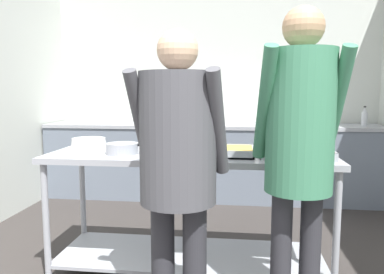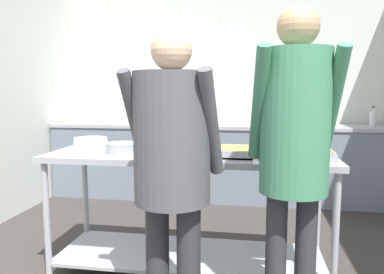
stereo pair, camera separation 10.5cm
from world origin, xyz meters
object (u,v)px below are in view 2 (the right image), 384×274
at_px(plate_stack, 91,142).
at_px(water_bottle, 373,117).
at_px(sauce_pan, 122,147).
at_px(guest_serving_left, 172,154).
at_px(broccoli_bowl, 169,148).
at_px(serving_tray_roast, 295,154).
at_px(serving_tray_vegetables, 223,152).
at_px(guest_serving_right, 295,138).

xyz_separation_m(plate_stack, water_bottle, (2.60, 1.77, 0.10)).
xyz_separation_m(sauce_pan, guest_serving_left, (0.49, -0.60, 0.07)).
relative_size(plate_stack, sauce_pan, 0.73).
bearing_deg(broccoli_bowl, serving_tray_roast, 2.21).
height_order(serving_tray_roast, water_bottle, water_bottle).
height_order(sauce_pan, serving_tray_roast, sauce_pan).
bearing_deg(serving_tray_vegetables, serving_tray_roast, -3.01).
bearing_deg(serving_tray_vegetables, plate_stack, 167.71).
distance_m(plate_stack, serving_tray_roast, 1.55).
bearing_deg(water_bottle, plate_stack, -145.67).
height_order(plate_stack, broccoli_bowl, broccoli_bowl).
distance_m(sauce_pan, water_bottle, 3.03).
relative_size(serving_tray_vegetables, guest_serving_right, 0.23).
distance_m(guest_serving_right, water_bottle, 2.81).
bearing_deg(guest_serving_left, guest_serving_right, 6.67).
relative_size(sauce_pan, guest_serving_left, 0.22).
xyz_separation_m(broccoli_bowl, guest_serving_right, (0.77, -0.50, 0.15)).
distance_m(serving_tray_vegetables, water_bottle, 2.53).
height_order(plate_stack, serving_tray_roast, plate_stack).
xyz_separation_m(serving_tray_vegetables, water_bottle, (1.54, 2.00, 0.11)).
xyz_separation_m(serving_tray_roast, guest_serving_left, (-0.69, -0.61, 0.08)).
height_order(sauce_pan, water_bottle, water_bottle).
bearing_deg(serving_tray_roast, serving_tray_vegetables, 176.99).
relative_size(serving_tray_vegetables, guest_serving_left, 0.25).
height_order(plate_stack, serving_tray_vegetables, plate_stack).
relative_size(broccoli_bowl, guest_serving_left, 0.16).
bearing_deg(water_bottle, guest_serving_left, -123.68).
distance_m(guest_serving_left, guest_serving_right, 0.63).
height_order(sauce_pan, guest_serving_left, guest_serving_left).
xyz_separation_m(serving_tray_roast, water_bottle, (1.07, 2.03, 0.11)).
bearing_deg(guest_serving_left, serving_tray_roast, 41.55).
bearing_deg(water_bottle, serving_tray_vegetables, -127.57).
height_order(plate_stack, sauce_pan, sauce_pan).
bearing_deg(sauce_pan, plate_stack, 143.54).
bearing_deg(guest_serving_right, guest_serving_left, -173.33).
height_order(guest_serving_right, water_bottle, guest_serving_right).
distance_m(broccoli_bowl, guest_serving_right, 0.93).
bearing_deg(sauce_pan, serving_tray_roast, 0.26).
distance_m(sauce_pan, guest_serving_right, 1.24).
bearing_deg(plate_stack, serving_tray_roast, -9.48).
bearing_deg(water_bottle, guest_serving_right, -113.89).
bearing_deg(broccoli_bowl, sauce_pan, 175.44).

